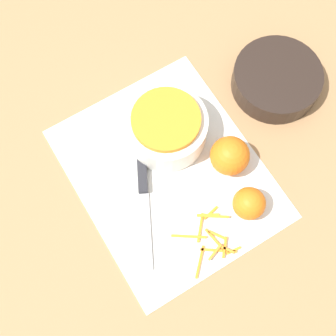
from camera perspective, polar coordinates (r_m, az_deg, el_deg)
name	(u,v)px	position (r m, az deg, el deg)	size (l,w,h in m)	color
ground_plane	(168,174)	(1.01, 0.00, -0.69)	(4.00, 4.00, 0.00)	#9E754C
cutting_board	(168,173)	(1.01, 0.00, -0.63)	(0.46, 0.38, 0.01)	silver
bowl_speckled	(166,127)	(1.00, -0.24, 5.02)	(0.18, 0.18, 0.09)	silver
bowl_dark	(276,80)	(1.10, 13.08, 10.46)	(0.20, 0.20, 0.05)	black
knife	(143,184)	(0.99, -3.08, -1.98)	(0.24, 0.14, 0.02)	#232328
orange_left	(230,156)	(0.98, 7.54, 1.49)	(0.08, 0.08, 0.08)	orange
orange_right	(249,203)	(0.96, 9.86, -4.28)	(0.07, 0.07, 0.07)	orange
peel_pile	(211,238)	(0.97, 5.29, -8.48)	(0.11, 0.13, 0.01)	orange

